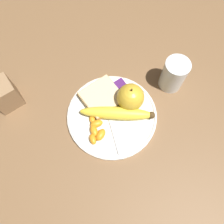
{
  "coord_description": "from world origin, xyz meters",
  "views": [
    {
      "loc": [
        -0.13,
        -0.18,
        0.57
      ],
      "look_at": [
        0.0,
        0.0,
        0.03
      ],
      "focal_mm": 35.0,
      "sensor_mm": 36.0,
      "label": 1
    }
  ],
  "objects": [
    {
      "name": "bread_slice",
      "position": [
        0.01,
        0.06,
        0.02
      ],
      "size": [
        0.11,
        0.1,
        0.02
      ],
      "color": "#AB8751",
      "rests_on": "plate"
    },
    {
      "name": "plate",
      "position": [
        0.0,
        0.0,
        0.01
      ],
      "size": [
        0.25,
        0.25,
        0.01
      ],
      "color": "silver",
      "rests_on": "ground_plane"
    },
    {
      "name": "apple",
      "position": [
        0.06,
        0.0,
        0.05
      ],
      "size": [
        0.07,
        0.07,
        0.08
      ],
      "color": "gold",
      "rests_on": "plate"
    },
    {
      "name": "orange_segment_2",
      "position": [
        -0.07,
        -0.01,
        0.02
      ],
      "size": [
        0.03,
        0.04,
        0.02
      ],
      "color": "orange",
      "rests_on": "plate"
    },
    {
      "name": "condiment_caddy",
      "position": [
        -0.21,
        0.21,
        0.04
      ],
      "size": [
        0.07,
        0.07,
        0.08
      ],
      "color": "#93704C",
      "rests_on": "ground_plane"
    },
    {
      "name": "ground_plane",
      "position": [
        0.0,
        0.0,
        0.0
      ],
      "size": [
        3.0,
        3.0,
        0.0
      ],
      "primitive_type": "plane",
      "color": "brown"
    },
    {
      "name": "orange_segment_0",
      "position": [
        -0.05,
        0.02,
        0.02
      ],
      "size": [
        0.02,
        0.03,
        0.01
      ],
      "color": "orange",
      "rests_on": "plate"
    },
    {
      "name": "juice_glass",
      "position": [
        0.2,
        -0.01,
        0.05
      ],
      "size": [
        0.07,
        0.07,
        0.1
      ],
      "color": "silver",
      "rests_on": "ground_plane"
    },
    {
      "name": "orange_segment_4",
      "position": [
        -0.04,
        0.04,
        0.02
      ],
      "size": [
        0.02,
        0.03,
        0.02
      ],
      "color": "orange",
      "rests_on": "plate"
    },
    {
      "name": "jam_packet",
      "position": [
        0.06,
        0.05,
        0.02
      ],
      "size": [
        0.05,
        0.04,
        0.02
      ],
      "color": "white",
      "rests_on": "plate"
    },
    {
      "name": "orange_segment_3",
      "position": [
        -0.08,
        -0.03,
        0.02
      ],
      "size": [
        0.03,
        0.03,
        0.02
      ],
      "color": "orange",
      "rests_on": "plate"
    },
    {
      "name": "fork",
      "position": [
        -0.01,
        -0.0,
        0.01
      ],
      "size": [
        0.08,
        0.18,
        0.0
      ],
      "rotation": [
        0.0,
        0.0,
        13.78
      ],
      "color": "silver",
      "rests_on": "plate"
    },
    {
      "name": "orange_segment_1",
      "position": [
        -0.06,
        -0.03,
        0.02
      ],
      "size": [
        0.04,
        0.03,
        0.02
      ],
      "color": "orange",
      "rests_on": "plate"
    },
    {
      "name": "banana",
      "position": [
        0.01,
        -0.01,
        0.03
      ],
      "size": [
        0.18,
        0.15,
        0.04
      ],
      "color": "yellow",
      "rests_on": "plate"
    },
    {
      "name": "orange_segment_5",
      "position": [
        -0.05,
        0.0,
        0.02
      ],
      "size": [
        0.04,
        0.03,
        0.02
      ],
      "color": "orange",
      "rests_on": "plate"
    }
  ]
}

